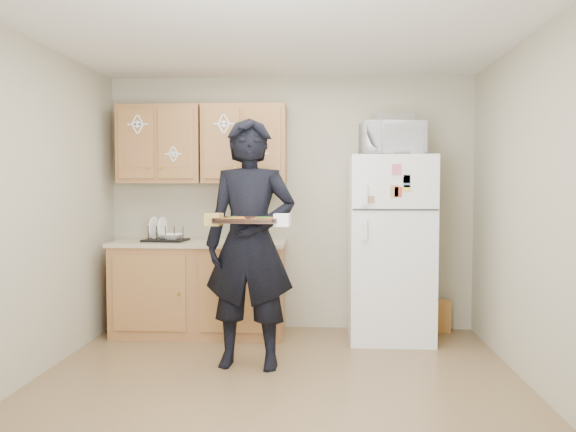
% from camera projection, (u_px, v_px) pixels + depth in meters
% --- Properties ---
extents(floor, '(3.60, 3.60, 0.00)m').
position_uv_depth(floor, '(275.00, 392.00, 3.88)').
color(floor, brown).
rests_on(floor, ground).
extents(ceiling, '(3.60, 3.60, 0.00)m').
position_uv_depth(ceiling, '(275.00, 25.00, 3.74)').
color(ceiling, silver).
rests_on(ceiling, wall_back).
extents(wall_back, '(3.60, 0.04, 2.50)m').
position_uv_depth(wall_back, '(290.00, 203.00, 5.61)').
color(wall_back, '#ADA68C').
rests_on(wall_back, floor).
extents(wall_front, '(3.60, 0.04, 2.50)m').
position_uv_depth(wall_front, '(233.00, 234.00, 2.02)').
color(wall_front, '#ADA68C').
rests_on(wall_front, floor).
extents(wall_left, '(0.04, 3.60, 2.50)m').
position_uv_depth(wall_left, '(19.00, 211.00, 3.92)').
color(wall_left, '#ADA68C').
rests_on(wall_left, floor).
extents(wall_right, '(0.04, 3.60, 2.50)m').
position_uv_depth(wall_right, '(546.00, 212.00, 3.70)').
color(wall_right, '#ADA68C').
rests_on(wall_right, floor).
extents(refrigerator, '(0.75, 0.70, 1.70)m').
position_uv_depth(refrigerator, '(390.00, 248.00, 5.20)').
color(refrigerator, white).
rests_on(refrigerator, floor).
extents(base_cabinet, '(1.60, 0.60, 0.86)m').
position_uv_depth(base_cabinet, '(200.00, 290.00, 5.38)').
color(base_cabinet, '#9B5D35').
rests_on(base_cabinet, floor).
extents(countertop, '(1.64, 0.64, 0.04)m').
position_uv_depth(countertop, '(200.00, 243.00, 5.36)').
color(countertop, beige).
rests_on(countertop, base_cabinet).
extents(upper_cab_left, '(0.80, 0.33, 0.75)m').
position_uv_depth(upper_cab_left, '(161.00, 145.00, 5.47)').
color(upper_cab_left, '#9B5D35').
rests_on(upper_cab_left, wall_back).
extents(upper_cab_right, '(0.80, 0.33, 0.75)m').
position_uv_depth(upper_cab_right, '(245.00, 144.00, 5.42)').
color(upper_cab_right, '#9B5D35').
rests_on(upper_cab_right, wall_back).
extents(cereal_box, '(0.20, 0.07, 0.32)m').
position_uv_depth(cereal_box, '(440.00, 316.00, 5.44)').
color(cereal_box, gold).
rests_on(cereal_box, floor).
extents(person, '(0.74, 0.52, 1.95)m').
position_uv_depth(person, '(250.00, 244.00, 4.38)').
color(person, black).
rests_on(person, floor).
extents(baking_tray, '(0.47, 0.36, 0.04)m').
position_uv_depth(baking_tray, '(248.00, 221.00, 4.07)').
color(baking_tray, black).
rests_on(baking_tray, person).
extents(pizza_front_left, '(0.15, 0.15, 0.02)m').
position_uv_depth(pizza_front_left, '(231.00, 219.00, 4.01)').
color(pizza_front_left, orange).
rests_on(pizza_front_left, baking_tray).
extents(pizza_front_right, '(0.15, 0.15, 0.02)m').
position_uv_depth(pizza_front_right, '(260.00, 219.00, 3.99)').
color(pizza_front_right, orange).
rests_on(pizza_front_right, baking_tray).
extents(pizza_back_left, '(0.15, 0.15, 0.02)m').
position_uv_depth(pizza_back_left, '(236.00, 218.00, 4.16)').
color(pizza_back_left, orange).
rests_on(pizza_back_left, baking_tray).
extents(pizza_back_right, '(0.15, 0.15, 0.02)m').
position_uv_depth(pizza_back_right, '(264.00, 218.00, 4.13)').
color(pizza_back_right, orange).
rests_on(pizza_back_right, baking_tray).
extents(microwave, '(0.59, 0.44, 0.30)m').
position_uv_depth(microwave, '(392.00, 139.00, 5.10)').
color(microwave, white).
rests_on(microwave, refrigerator).
extents(foil_pan, '(0.38, 0.30, 0.07)m').
position_uv_depth(foil_pan, '(392.00, 119.00, 5.12)').
color(foil_pan, silver).
rests_on(foil_pan, microwave).
extents(dish_rack, '(0.42, 0.33, 0.15)m').
position_uv_depth(dish_rack, '(166.00, 233.00, 5.32)').
color(dish_rack, black).
rests_on(dish_rack, countertop).
extents(bowl, '(0.25, 0.25, 0.05)m').
position_uv_depth(bowl, '(173.00, 236.00, 5.32)').
color(bowl, white).
rests_on(bowl, dish_rack).
extents(soap_bottle, '(0.11, 0.11, 0.19)m').
position_uv_depth(soap_bottle, '(255.00, 232.00, 5.26)').
color(soap_bottle, white).
rests_on(soap_bottle, countertop).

